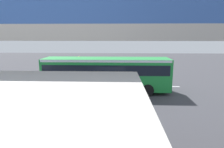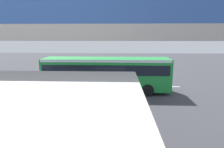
{
  "view_description": "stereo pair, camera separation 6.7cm",
  "coord_description": "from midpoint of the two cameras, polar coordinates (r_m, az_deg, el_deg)",
  "views": [
    {
      "loc": [
        -0.81,
        17.38,
        5.2
      ],
      "look_at": [
        -0.07,
        -0.52,
        1.6
      ],
      "focal_mm": 30.97,
      "sensor_mm": 36.0,
      "label": 1
    },
    {
      "loc": [
        -0.87,
        17.38,
        5.2
      ],
      "look_at": [
        -0.07,
        -0.52,
        1.6
      ],
      "focal_mm": 30.97,
      "sensor_mm": 36.0,
      "label": 2
    }
  ],
  "objects": [
    {
      "name": "pedestrian",
      "position": [
        17.94,
        -25.06,
        -3.64
      ],
      "size": [
        0.38,
        0.38,
        1.79
      ],
      "color": "#2D2D38",
      "rests_on": "ground"
    },
    {
      "name": "lane_dash_centre",
      "position": [
        20.4,
        -5.75,
        -3.45
      ],
      "size": [
        2.0,
        0.2,
        0.01
      ],
      "primitive_type": "cube",
      "color": "silver",
      "rests_on": "ground"
    },
    {
      "name": "lane_dash_left",
      "position": [
        20.24,
        5.56,
        -3.57
      ],
      "size": [
        2.0,
        0.2,
        0.01
      ],
      "primitive_type": "cube",
      "color": "silver",
      "rests_on": "ground"
    },
    {
      "name": "lane_dash_leftmost",
      "position": [
        20.85,
        16.63,
        -3.56
      ],
      "size": [
        2.0,
        0.2,
        0.01
      ],
      "primitive_type": "cube",
      "color": "silver",
      "rests_on": "ground"
    },
    {
      "name": "traffic_sign",
      "position": [
        22.87,
        -9.84,
        2.87
      ],
      "size": [
        0.08,
        0.6,
        2.8
      ],
      "color": "slate",
      "rests_on": "ground"
    },
    {
      "name": "lane_dash_right",
      "position": [
        21.33,
        -16.47,
        -3.22
      ],
      "size": [
        2.0,
        0.2,
        0.01
      ],
      "primitive_type": "cube",
      "color": "silver",
      "rests_on": "ground"
    },
    {
      "name": "city_bus",
      "position": [
        17.85,
        -1.8,
        0.65
      ],
      "size": [
        11.54,
        2.85,
        3.15
      ],
      "color": "#1E8C38",
      "rests_on": "ground"
    },
    {
      "name": "pedestrian_overpass",
      "position": [
        7.17,
        -4.44,
        9.19
      ],
      "size": [
        29.8,
        2.6,
        6.63
      ],
      "color": "#B2ADA5",
      "rests_on": "ground"
    },
    {
      "name": "ground",
      "position": [
        18.16,
        -0.41,
        -5.27
      ],
      "size": [
        80.0,
        80.0,
        0.0
      ],
      "primitive_type": "plane",
      "color": "#38383D"
    }
  ]
}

